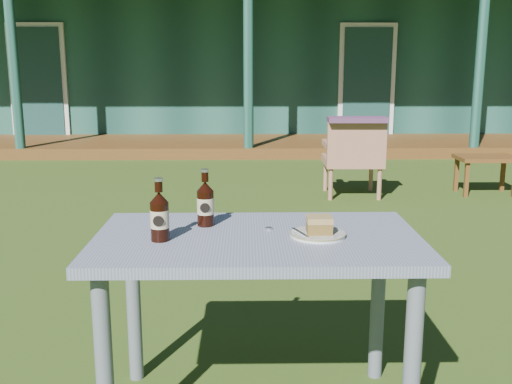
{
  "coord_description": "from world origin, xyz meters",
  "views": [
    {
      "loc": [
        -0.04,
        -3.72,
        1.34
      ],
      "look_at": [
        0.0,
        -1.3,
        0.82
      ],
      "focal_mm": 42.0,
      "sensor_mm": 36.0,
      "label": 1
    }
  ],
  "objects_px": {
    "cafe_table": "(257,262)",
    "cola_bottle_far": "(160,216)",
    "cola_bottle_near": "(205,203)",
    "plate": "(318,234)",
    "armchair_left": "(354,154)",
    "side_table": "(486,162)",
    "cake_slice": "(319,224)"
  },
  "relations": [
    {
      "from": "plate",
      "to": "cola_bottle_far",
      "type": "height_order",
      "value": "cola_bottle_far"
    },
    {
      "from": "cake_slice",
      "to": "side_table",
      "type": "relative_size",
      "value": 0.15
    },
    {
      "from": "cafe_table",
      "to": "plate",
      "type": "height_order",
      "value": "plate"
    },
    {
      "from": "cola_bottle_far",
      "to": "armchair_left",
      "type": "bearing_deg",
      "value": 70.35
    },
    {
      "from": "armchair_left",
      "to": "side_table",
      "type": "height_order",
      "value": "armchair_left"
    },
    {
      "from": "cake_slice",
      "to": "cola_bottle_near",
      "type": "bearing_deg",
      "value": 159.64
    },
    {
      "from": "side_table",
      "to": "cake_slice",
      "type": "bearing_deg",
      "value": -119.23
    },
    {
      "from": "cola_bottle_near",
      "to": "armchair_left",
      "type": "relative_size",
      "value": 0.29
    },
    {
      "from": "cake_slice",
      "to": "armchair_left",
      "type": "height_order",
      "value": "cake_slice"
    },
    {
      "from": "cola_bottle_near",
      "to": "side_table",
      "type": "distance_m",
      "value": 4.69
    },
    {
      "from": "armchair_left",
      "to": "cake_slice",
      "type": "bearing_deg",
      "value": -102.02
    },
    {
      "from": "plate",
      "to": "armchair_left",
      "type": "distance_m",
      "value": 3.98
    },
    {
      "from": "cola_bottle_far",
      "to": "side_table",
      "type": "bearing_deg",
      "value": 55.16
    },
    {
      "from": "cake_slice",
      "to": "cola_bottle_far",
      "type": "xyz_separation_m",
      "value": [
        -0.57,
        -0.04,
        0.05
      ]
    },
    {
      "from": "cake_slice",
      "to": "armchair_left",
      "type": "relative_size",
      "value": 0.12
    },
    {
      "from": "cake_slice",
      "to": "armchair_left",
      "type": "bearing_deg",
      "value": 77.98
    },
    {
      "from": "cola_bottle_far",
      "to": "cola_bottle_near",
      "type": "bearing_deg",
      "value": 53.12
    },
    {
      "from": "cafe_table",
      "to": "cola_bottle_near",
      "type": "distance_m",
      "value": 0.31
    },
    {
      "from": "plate",
      "to": "cafe_table",
      "type": "bearing_deg",
      "value": 177.1
    },
    {
      "from": "side_table",
      "to": "plate",
      "type": "bearing_deg",
      "value": -119.27
    },
    {
      "from": "plate",
      "to": "cola_bottle_near",
      "type": "height_order",
      "value": "cola_bottle_near"
    },
    {
      "from": "cafe_table",
      "to": "cola_bottle_near",
      "type": "bearing_deg",
      "value": 144.01
    },
    {
      "from": "cola_bottle_far",
      "to": "armchair_left",
      "type": "distance_m",
      "value": 4.18
    },
    {
      "from": "plate",
      "to": "armchair_left",
      "type": "bearing_deg",
      "value": 77.93
    },
    {
      "from": "cola_bottle_near",
      "to": "cafe_table",
      "type": "bearing_deg",
      "value": -35.99
    },
    {
      "from": "cafe_table",
      "to": "plate",
      "type": "relative_size",
      "value": 5.88
    },
    {
      "from": "cola_bottle_far",
      "to": "side_table",
      "type": "xyz_separation_m",
      "value": [
        2.81,
        4.03,
        -0.47
      ]
    },
    {
      "from": "cola_bottle_far",
      "to": "armchair_left",
      "type": "xyz_separation_m",
      "value": [
        1.4,
        3.92,
        -0.37
      ]
    },
    {
      "from": "armchair_left",
      "to": "side_table",
      "type": "distance_m",
      "value": 1.41
    },
    {
      "from": "side_table",
      "to": "cafe_table",
      "type": "bearing_deg",
      "value": -121.72
    },
    {
      "from": "cafe_table",
      "to": "cola_bottle_far",
      "type": "bearing_deg",
      "value": -171.09
    },
    {
      "from": "cafe_table",
      "to": "side_table",
      "type": "relative_size",
      "value": 2.0
    }
  ]
}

